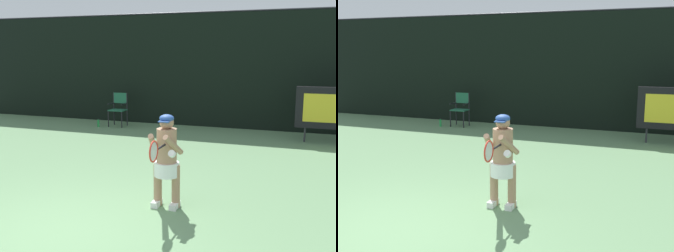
% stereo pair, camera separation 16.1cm
% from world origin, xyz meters
% --- Properties ---
extents(ground, '(18.00, 22.00, 0.03)m').
position_xyz_m(ground, '(0.00, -0.19, -0.01)').
color(ground, '#5F865A').
extents(backdrop_screen, '(18.00, 0.12, 3.66)m').
position_xyz_m(backdrop_screen, '(0.00, 8.50, 1.81)').
color(backdrop_screen, black).
rests_on(backdrop_screen, ground).
extents(umpire_chair, '(0.52, 0.44, 1.08)m').
position_xyz_m(umpire_chair, '(-2.85, 7.60, 0.62)').
color(umpire_chair, black).
rests_on(umpire_chair, ground).
extents(water_bottle, '(0.07, 0.07, 0.27)m').
position_xyz_m(water_bottle, '(-3.41, 7.22, 0.12)').
color(water_bottle, '#249042').
rests_on(water_bottle, ground).
extents(tennis_player, '(0.53, 0.60, 1.46)m').
position_xyz_m(tennis_player, '(1.02, 1.51, 0.79)').
color(tennis_player, white).
rests_on(tennis_player, ground).
extents(tennis_racket, '(0.03, 0.60, 0.31)m').
position_xyz_m(tennis_racket, '(1.05, 0.94, 1.03)').
color(tennis_racket, black).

